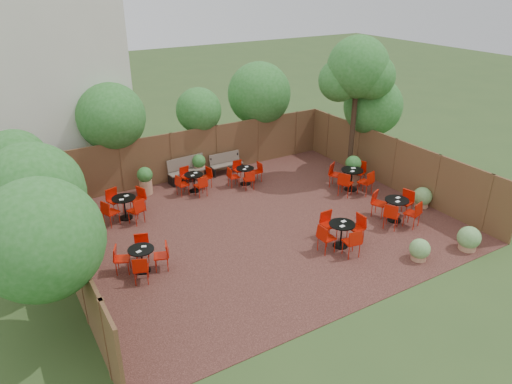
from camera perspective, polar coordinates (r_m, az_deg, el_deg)
ground at (r=15.87m, az=0.43°, el=-4.06°), size 80.00×80.00×0.00m
courtyard_paving at (r=15.86m, az=0.43°, el=-4.02°), size 12.00×10.00×0.02m
fence_back at (r=19.52m, az=-7.24°, el=4.67°), size 12.00×0.08×2.00m
fence_left at (r=13.66m, az=-21.74°, el=-6.36°), size 0.08×10.00×2.00m
fence_right at (r=18.98m, az=16.13°, el=3.27°), size 0.08×10.00×2.00m
neighbour_building at (r=20.37m, az=-23.26°, el=12.53°), size 5.00×4.00×8.00m
overhang_foliage at (r=16.34m, az=-9.07°, el=6.99°), size 15.77×10.96×2.76m
courtyard_tree at (r=18.77m, az=12.05°, el=13.83°), size 2.56×2.46×5.58m
park_bench_left at (r=19.17m, az=-8.23°, el=2.71°), size 1.63×0.64×0.99m
park_bench_right at (r=19.85m, az=-3.65°, el=3.49°), size 1.37×0.44×0.85m
bistro_tables at (r=16.37m, az=1.55°, el=-1.27°), size 10.31×7.54×0.95m
planters at (r=18.18m, az=-7.51°, el=1.81°), size 10.83×4.25×1.17m
low_shrubs at (r=16.23m, az=21.00°, el=-3.70°), size 3.42×3.42×0.75m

